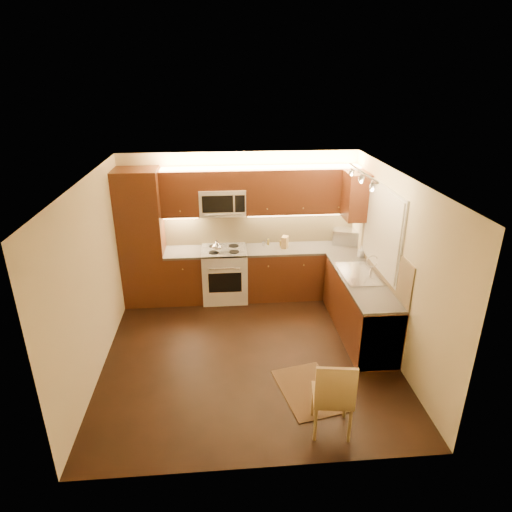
{
  "coord_description": "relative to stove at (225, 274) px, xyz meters",
  "views": [
    {
      "loc": [
        -0.35,
        -5.23,
        3.68
      ],
      "look_at": [
        0.15,
        0.55,
        1.25
      ],
      "focal_mm": 30.66,
      "sensor_mm": 36.0,
      "label": 1
    }
  ],
  "objects": [
    {
      "name": "base_cab_back_right",
      "position": [
        1.34,
        0.02,
        -0.03
      ],
      "size": [
        1.92,
        0.6,
        0.86
      ],
      "primitive_type": "cube",
      "color": "#46250F",
      "rests_on": "floor"
    },
    {
      "name": "upper_cab_right_corner",
      "position": [
        2.12,
        -0.28,
        1.42
      ],
      "size": [
        0.35,
        0.5,
        0.75
      ],
      "primitive_type": "cube",
      "color": "#46250F",
      "rests_on": "wall_right"
    },
    {
      "name": "dishwasher",
      "position": [
        2.0,
        -1.98,
        -0.03
      ],
      "size": [
        0.58,
        0.6,
        0.84
      ],
      "primitive_type": "cube",
      "color": "silver",
      "rests_on": "floor"
    },
    {
      "name": "ceiling",
      "position": [
        0.3,
        -1.68,
        2.04
      ],
      "size": [
        4.0,
        4.0,
        0.01
      ],
      "primitive_type": "cube",
      "color": "beige",
      "rests_on": "ground"
    },
    {
      "name": "pantry",
      "position": [
        -1.35,
        0.02,
        0.69
      ],
      "size": [
        0.7,
        0.6,
        2.3
      ],
      "primitive_type": "cube",
      "color": "#46250F",
      "rests_on": "floor"
    },
    {
      "name": "counter_back_right",
      "position": [
        1.34,
        0.02,
        0.42
      ],
      "size": [
        1.92,
        0.6,
        0.04
      ],
      "primitive_type": "cube",
      "color": "#32302D",
      "rests_on": "base_cab_back_right"
    },
    {
      "name": "spice_jar_c",
      "position": [
        0.77,
        0.26,
        0.48
      ],
      "size": [
        0.05,
        0.05,
        0.09
      ],
      "primitive_type": "cylinder",
      "rotation": [
        0.0,
        0.0,
        -0.34
      ],
      "color": "silver",
      "rests_on": "counter_back_right"
    },
    {
      "name": "kettle",
      "position": [
        -0.12,
        -0.11,
        0.56
      ],
      "size": [
        0.21,
        0.21,
        0.21
      ],
      "primitive_type": null,
      "rotation": [
        0.0,
        0.0,
        0.17
      ],
      "color": "silver",
      "rests_on": "stove"
    },
    {
      "name": "soap_bottle",
      "position": [
        2.23,
        -0.47,
        0.53
      ],
      "size": [
        0.1,
        0.1,
        0.18
      ],
      "primitive_type": "imported",
      "rotation": [
        0.0,
        0.0,
        0.19
      ],
      "color": "silver",
      "rests_on": "counter_right"
    },
    {
      "name": "base_cab_back_left",
      "position": [
        -0.69,
        0.02,
        -0.03
      ],
      "size": [
        0.62,
        0.6,
        0.86
      ],
      "primitive_type": "cube",
      "color": "#46250F",
      "rests_on": "floor"
    },
    {
      "name": "backsplash_back",
      "position": [
        0.65,
        0.31,
        0.74
      ],
      "size": [
        3.3,
        0.02,
        0.6
      ],
      "primitive_type": "cube",
      "color": "tan",
      "rests_on": "wall_back"
    },
    {
      "name": "wall_left",
      "position": [
        -1.7,
        -1.68,
        0.79
      ],
      "size": [
        0.01,
        4.0,
        2.5
      ],
      "primitive_type": "cube",
      "color": "beige",
      "rests_on": "ground"
    },
    {
      "name": "upper_cab_back_right",
      "position": [
        1.34,
        0.15,
        1.42
      ],
      "size": [
        1.92,
        0.35,
        0.75
      ],
      "primitive_type": "cube",
      "color": "#46250F",
      "rests_on": "wall_back"
    },
    {
      "name": "sink",
      "position": [
        2.0,
        -1.12,
        0.52
      ],
      "size": [
        0.52,
        0.86,
        0.15
      ],
      "primitive_type": null,
      "color": "silver",
      "rests_on": "counter_right"
    },
    {
      "name": "floor",
      "position": [
        0.3,
        -1.68,
        -0.46
      ],
      "size": [
        4.0,
        4.0,
        0.01
      ],
      "primitive_type": "cube",
      "color": "black",
      "rests_on": "ground"
    },
    {
      "name": "dining_chair",
      "position": [
        1.1,
        -3.21,
        0.02
      ],
      "size": [
        0.48,
        0.48,
        0.96
      ],
      "primitive_type": null,
      "rotation": [
        0.0,
        0.0,
        -0.14
      ],
      "color": "tan",
      "rests_on": "floor"
    },
    {
      "name": "counter_back_left",
      "position": [
        -0.69,
        0.02,
        0.42
      ],
      "size": [
        0.62,
        0.6,
        0.04
      ],
      "primitive_type": "cube",
      "color": "#32302D",
      "rests_on": "base_cab_back_left"
    },
    {
      "name": "upper_cab_back_left",
      "position": [
        -0.69,
        0.15,
        1.42
      ],
      "size": [
        0.62,
        0.35,
        0.75
      ],
      "primitive_type": "cube",
      "color": "#46250F",
      "rests_on": "wall_back"
    },
    {
      "name": "upper_cab_bridge",
      "position": [
        0.0,
        0.15,
        1.63
      ],
      "size": [
        0.76,
        0.35,
        0.31
      ],
      "primitive_type": "cube",
      "color": "#46250F",
      "rests_on": "wall_back"
    },
    {
      "name": "wall_front",
      "position": [
        0.3,
        -3.67,
        0.79
      ],
      "size": [
        4.0,
        0.01,
        2.5
      ],
      "primitive_type": "cube",
      "color": "beige",
      "rests_on": "ground"
    },
    {
      "name": "spice_jar_d",
      "position": [
        0.99,
        0.13,
        0.49
      ],
      "size": [
        0.05,
        0.05,
        0.1
      ],
      "primitive_type": "cylinder",
      "rotation": [
        0.0,
        0.0,
        -0.08
      ],
      "color": "olive",
      "rests_on": "counter_back_right"
    },
    {
      "name": "wall_back",
      "position": [
        0.3,
        0.32,
        0.79
      ],
      "size": [
        4.0,
        0.01,
        2.5
      ],
      "primitive_type": "cube",
      "color": "beige",
      "rests_on": "ground"
    },
    {
      "name": "wall_right",
      "position": [
        2.3,
        -1.68,
        0.79
      ],
      "size": [
        0.01,
        4.0,
        2.5
      ],
      "primitive_type": "cube",
      "color": "beige",
      "rests_on": "ground"
    },
    {
      "name": "counter_right",
      "position": [
        2.0,
        -1.28,
        0.42
      ],
      "size": [
        0.6,
        2.0,
        0.04
      ],
      "primitive_type": "cube",
      "color": "#32302D",
      "rests_on": "base_cab_right"
    },
    {
      "name": "backsplash_right",
      "position": [
        2.29,
        -1.28,
        0.74
      ],
      "size": [
        0.02,
        2.0,
        0.6
      ],
      "primitive_type": "cube",
      "color": "tan",
      "rests_on": "wall_right"
    },
    {
      "name": "toaster_oven",
      "position": [
        2.15,
        0.15,
        0.57
      ],
      "size": [
        0.52,
        0.46,
        0.26
      ],
      "primitive_type": "cube",
      "rotation": [
        0.0,
        0.0,
        -0.34
      ],
      "color": "silver",
      "rests_on": "counter_back_right"
    },
    {
      "name": "spice_jar_b",
      "position": [
        0.78,
        0.2,
        0.49
      ],
      "size": [
        0.05,
        0.05,
        0.11
      ],
      "primitive_type": "cylinder",
      "rotation": [
        0.0,
        0.0,
        0.32
      ],
      "color": "olive",
      "rests_on": "counter_back_right"
    },
    {
      "name": "knife_block",
      "position": [
        1.05,
        0.04,
        0.54
      ],
      "size": [
        0.15,
        0.17,
        0.21
      ],
      "primitive_type": "cube",
      "rotation": [
        0.0,
        0.0,
        -0.42
      ],
      "color": "tan",
      "rests_on": "counter_back_right"
    },
    {
      "name": "base_cab_right",
      "position": [
        2.0,
        -1.28,
        -0.03
      ],
      "size": [
        0.6,
        2.0,
        0.86
      ],
      "primitive_type": "cube",
      "color": "#46250F",
      "rests_on": "floor"
    },
    {
      "name": "track_light_bar",
      "position": [
        1.85,
        -1.27,
        2.0
      ],
      "size": [
        0.04,
        1.2,
        0.03
      ],
      "primitive_type": "cube",
      "color": "silver",
      "rests_on": "ceiling"
    },
    {
      "name": "window_blinds",
      "position": [
        2.27,
        -1.12,
        1.14
      ],
      "size": [
        0.02,
        1.36,
        1.16
      ],
      "primitive_type": "cube",
      "color": "silver",
      "rests_on": "wall_right"
    },
    {
      "name": "microwave",
      "position": [
        0.0,
        0.14,
        1.26
      ],
      "size": [
        0.76,
        0.38,
        0.44
      ],
      "primitive_type": null,
      "color": "silver",
      "rests_on": "wall_back"
    },
    {
      "name": "spice_jar_a",
      "position": [
        0.69,
        0.16,
        0.48
      ],
      "size": [
        0.05,
        0.05,
        0.09
      ],
      "primitive_type": "cylinder",
      "rotation": [
        0.0,
        0.0,
        0.15
      ],
      "color": "silver",
      "rests_on": "counter_back_right"
    },
    {
      "name": "window_frame",
      "position": [
        2.29,
        -1.12,
        1.14
      ],
      "size": [
        0.03,
        1.44,
        1.24
      ],
      "primitive_type": "cube",
      "color": "silver",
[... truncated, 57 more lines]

